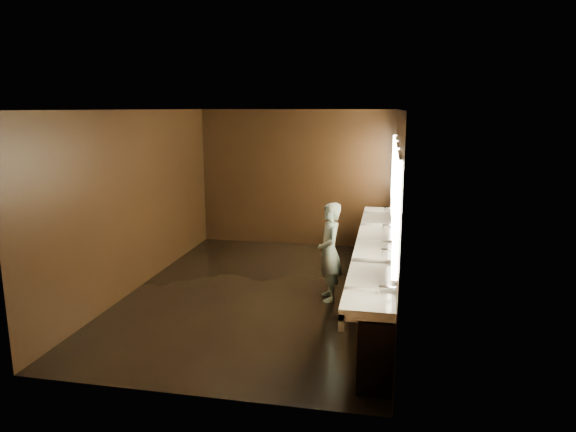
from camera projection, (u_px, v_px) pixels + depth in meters
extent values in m
plane|color=black|center=(262.00, 292.00, 8.02)|extent=(6.00, 6.00, 0.00)
cube|color=#2D2D2B|center=(260.00, 110.00, 7.45)|extent=(4.00, 6.00, 0.02)
cube|color=black|center=(296.00, 178.00, 10.62)|extent=(4.00, 0.02, 2.80)
cube|color=black|center=(183.00, 261.00, 4.85)|extent=(4.00, 0.02, 2.80)
cube|color=black|center=(138.00, 200.00, 8.11)|extent=(0.02, 6.00, 2.80)
cube|color=black|center=(396.00, 209.00, 7.36)|extent=(0.02, 6.00, 2.80)
cube|color=black|center=(380.00, 275.00, 7.60)|extent=(0.36, 5.40, 0.81)
cube|color=white|center=(375.00, 245.00, 7.52)|extent=(0.55, 5.40, 0.12)
cube|color=white|center=(358.00, 250.00, 7.59)|extent=(0.06, 5.40, 0.18)
cylinder|color=silver|center=(387.00, 287.00, 5.35)|extent=(0.18, 0.04, 0.04)
cylinder|color=silver|center=(388.00, 250.00, 6.76)|extent=(0.18, 0.04, 0.04)
cylinder|color=silver|center=(388.00, 226.00, 8.16)|extent=(0.18, 0.04, 0.04)
cylinder|color=silver|center=(389.00, 208.00, 9.57)|extent=(0.18, 0.04, 0.04)
cube|color=#FCEBB9|center=(397.00, 221.00, 4.99)|extent=(0.06, 0.22, 1.15)
cube|color=white|center=(397.00, 206.00, 5.75)|extent=(0.03, 1.32, 1.15)
cube|color=#FCEBB9|center=(395.00, 194.00, 6.52)|extent=(0.06, 0.23, 1.15)
cube|color=white|center=(396.00, 185.00, 7.29)|extent=(0.03, 1.32, 1.15)
cube|color=#FCEBB9|center=(394.00, 178.00, 8.06)|extent=(0.06, 0.23, 1.15)
cube|color=white|center=(395.00, 172.00, 8.83)|extent=(0.03, 1.32, 1.15)
cube|color=#FCEBB9|center=(394.00, 167.00, 9.60)|extent=(0.06, 0.22, 1.15)
imported|color=#8CC8D1|center=(330.00, 252.00, 7.59)|extent=(0.49, 0.62, 1.47)
cylinder|color=black|center=(362.00, 293.00, 7.14)|extent=(0.48, 0.48, 0.59)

